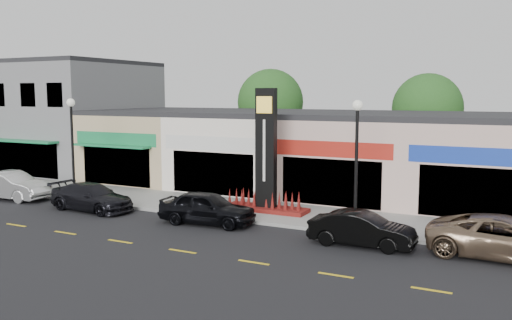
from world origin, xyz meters
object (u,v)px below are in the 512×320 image
object	(u,v)px
car_white_van	(11,186)
car_black_conv	(362,229)
lamp_east_near	(357,152)
car_gold_suv	(506,238)
car_dark_sedan	(92,197)
pylon_sign	(266,168)
lamp_west_near	(72,138)
car_black_sedan	(207,208)

from	to	relation	value
car_white_van	car_black_conv	size ratio (longest dim) A/B	1.17
lamp_east_near	car_gold_suv	xyz separation A→B (m)	(5.85, -1.02, -2.72)
lamp_east_near	car_gold_suv	bearing A→B (deg)	-9.87
car_gold_suv	car_dark_sedan	bearing A→B (deg)	94.17
pylon_sign	car_black_conv	xyz separation A→B (m)	(5.80, -3.47, -1.60)
car_black_conv	car_dark_sedan	bearing A→B (deg)	88.73
lamp_west_near	lamp_east_near	world-z (taller)	same
lamp_west_near	pylon_sign	distance (m)	11.19
pylon_sign	car_black_sedan	distance (m)	3.76
car_gold_suv	car_black_sedan	bearing A→B (deg)	94.33
pylon_sign	car_black_conv	bearing A→B (deg)	-30.91
car_black_conv	lamp_east_near	bearing A→B (deg)	23.66
car_gold_suv	car_white_van	bearing A→B (deg)	93.39
lamp_east_near	car_dark_sedan	bearing A→B (deg)	-173.11
car_white_van	car_gold_suv	distance (m)	25.20
lamp_west_near	car_white_van	size ratio (longest dim) A/B	1.15
pylon_sign	car_dark_sedan	world-z (taller)	pylon_sign
lamp_west_near	car_dark_sedan	distance (m)	4.26
car_dark_sedan	car_black_conv	bearing A→B (deg)	-87.21
car_black_conv	car_gold_suv	xyz separation A→B (m)	(5.06, 0.76, 0.09)
pylon_sign	car_dark_sedan	distance (m)	8.98
car_gold_suv	lamp_west_near	bearing A→B (deg)	89.77
car_black_sedan	car_black_conv	distance (m)	7.25
car_dark_sedan	car_white_van	bearing A→B (deg)	92.06
car_black_sedan	lamp_west_near	bearing A→B (deg)	76.68
pylon_sign	car_gold_suv	size ratio (longest dim) A/B	1.10
car_black_sedan	car_dark_sedan	bearing A→B (deg)	86.62
lamp_east_near	car_white_van	distance (m)	19.58
lamp_east_near	pylon_sign	bearing A→B (deg)	161.25
lamp_west_near	lamp_east_near	xyz separation A→B (m)	(16.00, 0.00, 0.00)
car_black_conv	car_gold_suv	bearing A→B (deg)	-82.03
lamp_east_near	car_gold_suv	world-z (taller)	lamp_east_near
car_white_van	car_black_conv	bearing A→B (deg)	-94.45
lamp_east_near	car_white_van	size ratio (longest dim) A/B	1.15
lamp_east_near	car_gold_suv	distance (m)	6.53
lamp_east_near	car_black_conv	size ratio (longest dim) A/B	1.34
car_white_van	car_black_conv	xyz separation A→B (m)	(20.14, -0.33, -0.11)
car_dark_sedan	lamp_east_near	bearing A→B (deg)	-79.59
lamp_west_near	car_gold_suv	world-z (taller)	lamp_west_near
lamp_west_near	car_white_van	bearing A→B (deg)	-156.69
car_dark_sedan	car_gold_suv	bearing A→B (deg)	-84.74
car_white_van	car_black_conv	distance (m)	20.14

